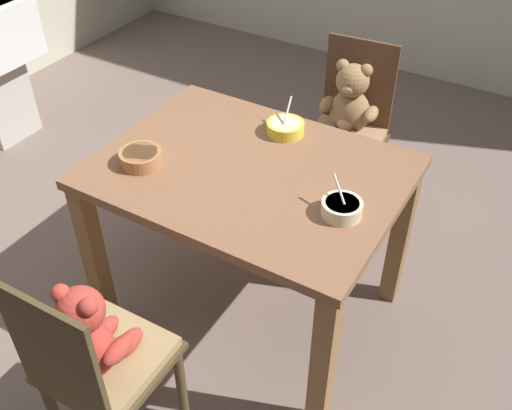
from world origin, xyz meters
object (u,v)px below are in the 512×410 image
at_px(dining_table, 249,195).
at_px(teddy_chair_near_front, 95,352).
at_px(teddy_chair_far_center, 348,120).
at_px(porridge_bowl_yellow_far_center, 285,127).
at_px(porridge_bowl_cream_near_right, 342,208).
at_px(porridge_bowl_terracotta_near_left, 141,157).

bearing_deg(dining_table, teddy_chair_near_front, -94.63).
bearing_deg(teddy_chair_far_center, teddy_chair_near_front, -9.07).
height_order(dining_table, teddy_chair_near_front, teddy_chair_near_front).
distance_m(dining_table, porridge_bowl_yellow_far_center, 0.31).
bearing_deg(teddy_chair_far_center, dining_table, -8.85).
xyz_separation_m(teddy_chair_far_center, teddy_chair_near_front, (-0.12, -1.60, -0.01)).
bearing_deg(porridge_bowl_cream_near_right, porridge_bowl_terracotta_near_left, -171.85).
bearing_deg(porridge_bowl_cream_near_right, porridge_bowl_yellow_far_center, 139.18).
height_order(teddy_chair_near_front, porridge_bowl_terracotta_near_left, teddy_chair_near_front).
distance_m(dining_table, teddy_chair_near_front, 0.81).
height_order(porridge_bowl_cream_near_right, porridge_bowl_terracotta_near_left, porridge_bowl_cream_near_right).
bearing_deg(porridge_bowl_cream_near_right, teddy_chair_far_center, 111.34).
height_order(porridge_bowl_yellow_far_center, porridge_bowl_cream_near_right, porridge_bowl_yellow_far_center).
height_order(porridge_bowl_yellow_far_center, porridge_bowl_terracotta_near_left, porridge_bowl_yellow_far_center).
height_order(teddy_chair_far_center, porridge_bowl_terracotta_near_left, teddy_chair_far_center).
relative_size(dining_table, teddy_chair_near_front, 1.25).
distance_m(teddy_chair_far_center, teddy_chair_near_front, 1.61).
bearing_deg(dining_table, porridge_bowl_yellow_far_center, 90.33).
distance_m(porridge_bowl_yellow_far_center, porridge_bowl_terracotta_near_left, 0.58).
relative_size(porridge_bowl_yellow_far_center, porridge_bowl_cream_near_right, 1.16).
bearing_deg(dining_table, porridge_bowl_terracotta_near_left, -153.60).
relative_size(teddy_chair_near_front, porridge_bowl_yellow_far_center, 5.58).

